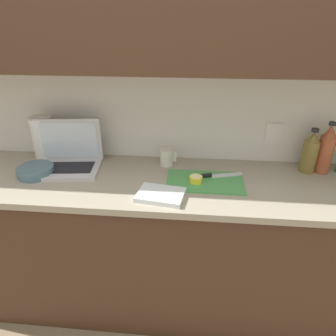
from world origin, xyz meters
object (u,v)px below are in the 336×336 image
object	(u,v)px
cutting_board	(205,181)
laptop	(68,157)
measuring_cup	(167,157)
bottle_oil_tall	(326,150)
bowl_white	(36,171)
knife	(208,176)
paper_towel_roll	(44,138)
lemon_half_cut	(196,179)
bottle_green_soda	(310,152)

from	to	relation	value
cutting_board	laptop	bearing A→B (deg)	172.42
laptop	measuring_cup	xyz separation A→B (m)	(0.56, 0.08, -0.01)
bottle_oil_tall	bowl_white	distance (m)	1.58
cutting_board	knife	bearing A→B (deg)	66.13
cutting_board	bowl_white	world-z (taller)	bowl_white
bowl_white	paper_towel_roll	bearing A→B (deg)	100.53
knife	measuring_cup	bearing A→B (deg)	132.90
laptop	bottle_oil_tall	size ratio (longest dim) A/B	1.37
cutting_board	bowl_white	xyz separation A→B (m)	(-0.92, -0.01, 0.02)
laptop	lemon_half_cut	bearing A→B (deg)	-16.59
lemon_half_cut	bottle_oil_tall	xyz separation A→B (m)	(0.70, 0.20, 0.11)
bottle_green_soda	bottle_oil_tall	xyz separation A→B (m)	(0.08, -0.00, 0.02)
bottle_green_soda	cutting_board	bearing A→B (deg)	-162.25
bowl_white	measuring_cup	bearing A→B (deg)	15.45
knife	bottle_oil_tall	world-z (taller)	bottle_oil_tall
knife	bottle_green_soda	distance (m)	0.58
cutting_board	lemon_half_cut	world-z (taller)	lemon_half_cut
lemon_half_cut	measuring_cup	world-z (taller)	measuring_cup
cutting_board	lemon_half_cut	bearing A→B (deg)	-156.56
measuring_cup	paper_towel_roll	xyz separation A→B (m)	(-0.74, 0.03, 0.08)
lemon_half_cut	paper_towel_roll	world-z (taller)	paper_towel_roll
laptop	bowl_white	world-z (taller)	laptop
paper_towel_roll	laptop	bearing A→B (deg)	-30.62
paper_towel_roll	bowl_white	bearing A→B (deg)	-79.47
paper_towel_roll	bottle_green_soda	bearing A→B (deg)	-1.04
lemon_half_cut	bowl_white	world-z (taller)	bowl_white
bottle_green_soda	bottle_oil_tall	bearing A→B (deg)	-0.00
laptop	bottle_green_soda	xyz separation A→B (m)	(1.35, 0.08, 0.05)
lemon_half_cut	paper_towel_roll	xyz separation A→B (m)	(-0.91, 0.23, 0.10)
bottle_oil_tall	paper_towel_roll	bearing A→B (deg)	179.01
bottle_green_soda	bowl_white	bearing A→B (deg)	-172.67
laptop	knife	size ratio (longest dim) A/B	1.39
bottle_oil_tall	paper_towel_roll	distance (m)	1.61
lemon_half_cut	measuring_cup	distance (m)	0.27
laptop	bottle_green_soda	size ratio (longest dim) A/B	1.58
cutting_board	bowl_white	distance (m)	0.92
cutting_board	knife	size ratio (longest dim) A/B	1.41
cutting_board	measuring_cup	distance (m)	0.29
bottle_green_soda	paper_towel_roll	world-z (taller)	paper_towel_roll
bottle_green_soda	bowl_white	size ratio (longest dim) A/B	1.30
laptop	bottle_oil_tall	bearing A→B (deg)	-3.82
bottle_oil_tall	bowl_white	bearing A→B (deg)	-173.03
cutting_board	bottle_oil_tall	xyz separation A→B (m)	(0.65, 0.18, 0.13)
measuring_cup	paper_towel_roll	size ratio (longest dim) A/B	0.38
bottle_green_soda	bottle_oil_tall	size ratio (longest dim) A/B	0.87
lemon_half_cut	paper_towel_roll	bearing A→B (deg)	165.81
measuring_cup	lemon_half_cut	bearing A→B (deg)	-49.70
knife	bottle_green_soda	world-z (taller)	bottle_green_soda
laptop	knife	xyz separation A→B (m)	(0.80, -0.06, -0.05)
cutting_board	measuring_cup	bearing A→B (deg)	140.07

